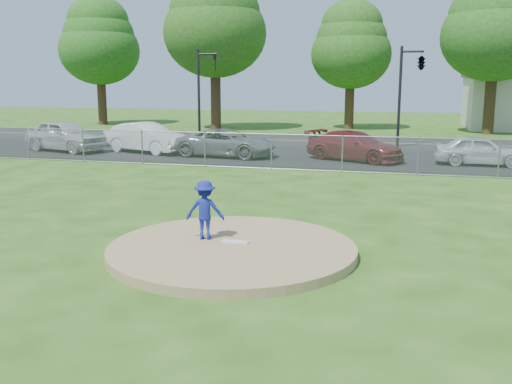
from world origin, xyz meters
TOP-DOWN VIEW (x-y plane):
  - ground at (0.00, 10.00)m, footprint 120.00×120.00m
  - pitchers_mound at (0.00, 0.00)m, footprint 5.40×5.40m
  - pitching_rubber at (0.00, 0.20)m, footprint 0.60×0.15m
  - chain_link_fence at (0.00, 12.00)m, footprint 40.00×0.06m
  - parking_lot at (0.00, 16.50)m, footprint 50.00×8.00m
  - street at (0.00, 24.00)m, footprint 60.00×7.00m
  - tree_far_left at (-22.00, 33.00)m, footprint 6.72×6.72m
  - tree_left at (-11.00, 31.00)m, footprint 7.84×7.84m
  - tree_center at (-1.00, 34.00)m, footprint 6.16×6.16m
  - tree_right at (9.00, 32.00)m, footprint 7.28×7.28m
  - traffic_signal_left at (-8.76, 22.00)m, footprint 1.28×0.20m
  - traffic_signal_center at (3.97, 22.00)m, footprint 1.42×2.48m
  - pitcher at (-0.74, 0.34)m, footprint 0.93×0.63m
  - traffic_cone at (-5.07, 15.21)m, footprint 0.40×0.40m
  - parked_car_silver at (-14.11, 15.35)m, footprint 5.25×3.30m
  - parked_car_white at (-9.68, 15.92)m, footprint 4.98×2.97m
  - parked_car_gray at (-5.11, 15.44)m, footprint 5.10×2.74m
  - parked_car_darkred at (1.17, 15.65)m, footprint 5.11×3.73m
  - parked_car_pearl at (6.71, 15.55)m, footprint 3.90×1.65m

SIDE VIEW (x-z plane):
  - ground at x=0.00m, z-range 0.00..0.00m
  - street at x=0.00m, z-range 0.00..0.01m
  - parking_lot at x=0.00m, z-range 0.00..0.01m
  - pitchers_mound at x=0.00m, z-range 0.00..0.20m
  - pitching_rubber at x=0.00m, z-range 0.20..0.24m
  - traffic_cone at x=-5.07m, z-range 0.01..0.78m
  - parked_car_pearl at x=6.71m, z-range 0.01..1.33m
  - parked_car_gray at x=-5.11m, z-range 0.01..1.37m
  - parked_car_darkred at x=1.17m, z-range 0.01..1.39m
  - chain_link_fence at x=0.00m, z-range 0.00..1.50m
  - parked_car_white at x=-9.68m, z-range 0.01..1.56m
  - parked_car_silver at x=-14.11m, z-range 0.01..1.68m
  - pitcher at x=-0.74m, z-range 0.20..1.53m
  - traffic_signal_left at x=-8.76m, z-range 0.56..6.16m
  - traffic_signal_center at x=3.97m, z-range 1.81..7.41m
  - tree_center at x=-1.00m, z-range 1.55..11.39m
  - tree_far_left at x=-22.00m, z-range 1.69..12.43m
  - tree_right at x=9.00m, z-range 1.83..13.47m
  - tree_left at x=-11.00m, z-range 1.98..14.51m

